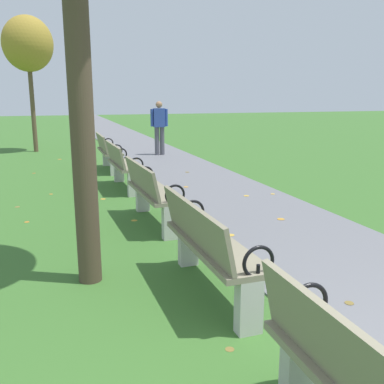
# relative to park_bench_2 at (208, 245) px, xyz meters

# --- Properties ---
(paved_walkway) EXTENTS (2.32, 44.00, 0.02)m
(paved_walkway) POSITION_rel_park_bench_2_xyz_m (1.66, 15.73, -0.48)
(paved_walkway) COLOR slate
(paved_walkway) RESTS_ON ground
(park_bench_2) EXTENTS (0.50, 1.61, 0.90)m
(park_bench_2) POSITION_rel_park_bench_2_xyz_m (0.00, 0.00, 0.00)
(park_bench_2) COLOR gray
(park_bench_2) RESTS_ON ground
(park_bench_3) EXTENTS (0.53, 1.62, 0.90)m
(park_bench_3) POSITION_rel_park_bench_2_xyz_m (0.00, 2.37, 0.00)
(park_bench_3) COLOR gray
(park_bench_3) RESTS_ON ground
(park_bench_4) EXTENTS (0.51, 1.61, 0.90)m
(park_bench_4) POSITION_rel_park_bench_2_xyz_m (0.00, 4.91, 0.00)
(park_bench_4) COLOR gray
(park_bench_4) RESTS_ON ground
(park_bench_5) EXTENTS (0.48, 1.60, 0.90)m
(park_bench_5) POSITION_rel_park_bench_2_xyz_m (-0.00, 7.14, 0.00)
(park_bench_5) COLOR gray
(park_bench_5) RESTS_ON ground
(tree_2) EXTENTS (1.55, 1.55, 4.24)m
(tree_2) POSITION_rel_park_bench_2_xyz_m (-1.79, 11.53, 2.87)
(tree_2) COLOR brown
(tree_2) RESTS_ON ground
(pedestrian_walking) EXTENTS (0.53, 0.25, 1.62)m
(pedestrian_walking) POSITION_rel_park_bench_2_xyz_m (1.86, 9.38, 0.44)
(pedestrian_walking) COLOR #4C4C56
(pedestrian_walking) RESTS_ON paved_walkway
(scattered_leaves) EXTENTS (4.58, 13.11, 0.02)m
(scattered_leaves) POSITION_rel_park_bench_2_xyz_m (0.22, 3.46, -0.47)
(scattered_leaves) COLOR #AD6B23
(scattered_leaves) RESTS_ON ground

